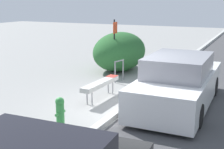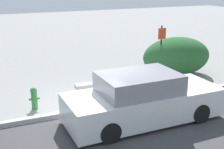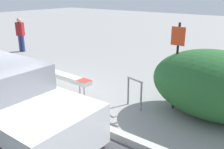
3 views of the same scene
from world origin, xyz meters
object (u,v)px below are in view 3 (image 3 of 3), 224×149
bench (67,77)px  bike_rack (135,90)px  pedestrian (21,34)px  parked_car_near (0,100)px  sign_post (177,59)px  fire_hydrant (17,67)px

bench → bike_rack: bike_rack is taller
pedestrian → parked_car_near: bearing=126.7°
sign_post → pedestrian: size_ratio=1.32×
bike_rack → bench: bearing=-170.6°
bench → parked_car_near: parked_car_near is taller
bike_rack → fire_hydrant: 4.74m
sign_post → fire_hydrant: 5.76m
bench → fire_hydrant: size_ratio=2.53×
bench → sign_post: sign_post is taller
bike_rack → parked_car_near: 3.31m
pedestrian → fire_hydrant: bearing=127.7°
fire_hydrant → parked_car_near: parked_car_near is taller
fire_hydrant → pedestrian: 4.42m
sign_post → parked_car_near: bearing=-129.0°
sign_post → fire_hydrant: (-5.56, -1.13, -0.98)m
pedestrian → parked_car_near: (6.44, -4.74, -0.25)m
bike_rack → fire_hydrant: (-4.71, -0.53, -0.09)m
sign_post → parked_car_near: 4.35m
bike_rack → parked_car_near: size_ratio=0.17×
sign_post → bench: bearing=-162.7°
bike_rack → sign_post: sign_post is taller
parked_car_near → pedestrian: bearing=143.0°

